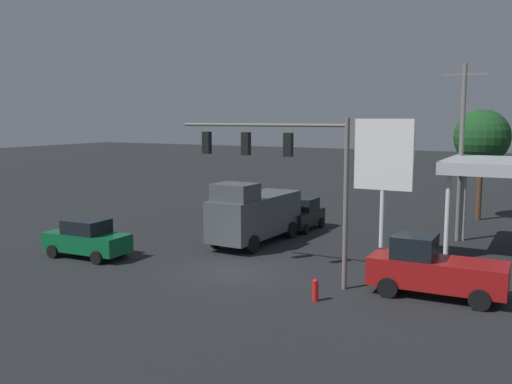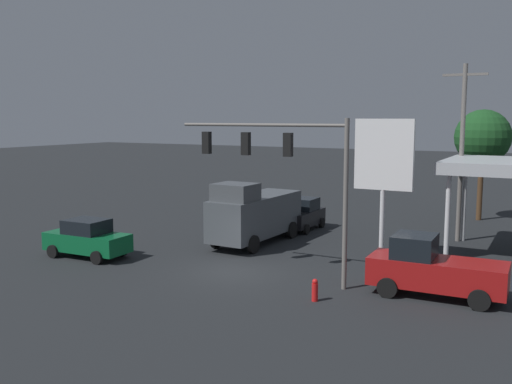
% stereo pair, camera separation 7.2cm
% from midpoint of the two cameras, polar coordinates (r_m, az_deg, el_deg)
% --- Properties ---
extents(ground_plane, '(200.00, 200.00, 0.00)m').
position_cam_midpoint_polar(ground_plane, '(26.38, -2.15, -7.97)').
color(ground_plane, black).
extents(traffic_signal_assembly, '(7.93, 0.43, 7.00)m').
position_cam_midpoint_polar(traffic_signal_assembly, '(24.27, 2.42, 3.23)').
color(traffic_signal_assembly, slate).
rests_on(traffic_signal_assembly, ground).
extents(utility_pole, '(2.40, 0.26, 9.96)m').
position_cam_midpoint_polar(utility_pole, '(34.03, 19.78, 4.08)').
color(utility_pole, slate).
rests_on(utility_pole, ground).
extents(price_sign, '(2.84, 0.27, 6.96)m').
position_cam_midpoint_polar(price_sign, '(28.02, 12.59, 3.17)').
color(price_sign, silver).
rests_on(price_sign, ground).
extents(hatchback_crossing, '(1.99, 3.82, 1.97)m').
position_cam_midpoint_polar(hatchback_crossing, '(35.98, 4.54, -2.26)').
color(hatchback_crossing, black).
rests_on(hatchback_crossing, ground).
extents(delivery_truck, '(2.78, 6.89, 3.58)m').
position_cam_midpoint_polar(delivery_truck, '(31.72, -0.28, -2.19)').
color(delivery_truck, '#474C51').
rests_on(delivery_truck, ground).
extents(pickup_parked, '(5.24, 2.35, 2.40)m').
position_cam_midpoint_polar(pickup_parked, '(23.69, 17.20, -7.33)').
color(pickup_parked, maroon).
rests_on(pickup_parked, ground).
extents(sedan_waiting, '(4.45, 2.16, 1.93)m').
position_cam_midpoint_polar(sedan_waiting, '(30.06, -16.61, -4.49)').
color(sedan_waiting, '#0C592D').
rests_on(sedan_waiting, ground).
extents(street_tree, '(3.73, 3.73, 7.56)m').
position_cam_midpoint_polar(street_tree, '(41.63, 21.62, 5.08)').
color(street_tree, '#4C331E').
rests_on(street_tree, ground).
extents(fire_hydrant, '(0.24, 0.24, 0.88)m').
position_cam_midpoint_polar(fire_hydrant, '(22.33, 5.85, -9.72)').
color(fire_hydrant, red).
rests_on(fire_hydrant, ground).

